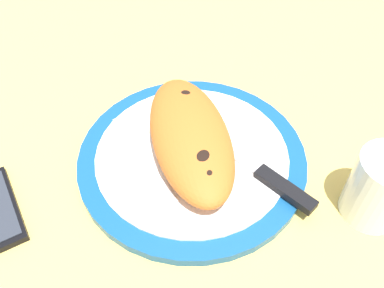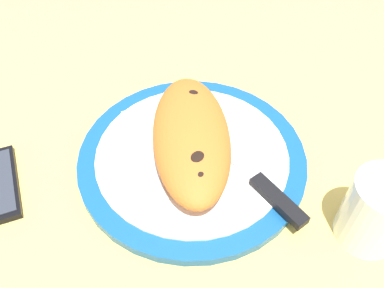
{
  "view_description": "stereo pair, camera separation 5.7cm",
  "coord_description": "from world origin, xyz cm",
  "views": [
    {
      "loc": [
        36.48,
        -10.81,
        46.72
      ],
      "look_at": [
        0.0,
        0.0,
        3.76
      ],
      "focal_mm": 38.64,
      "sensor_mm": 36.0,
      "label": 1
    },
    {
      "loc": [
        37.69,
        -5.21,
        46.72
      ],
      "look_at": [
        0.0,
        0.0,
        3.76
      ],
      "focal_mm": 38.64,
      "sensor_mm": 36.0,
      "label": 2
    }
  ],
  "objects": [
    {
      "name": "fork",
      "position": [
        0.67,
        -6.84,
        1.96
      ],
      "size": [
        17.78,
        5.78,
        0.4
      ],
      "color": "silver",
      "rests_on": "plate"
    },
    {
      "name": "plate",
      "position": [
        0.0,
        0.0,
        0.84
      ],
      "size": [
        32.69,
        32.69,
        1.76
      ],
      "color": "navy",
      "rests_on": "ground_plane"
    },
    {
      "name": "water_glass",
      "position": [
        14.55,
        20.05,
        4.2
      ],
      "size": [
        7.83,
        7.83,
        9.77
      ],
      "color": "silver",
      "rests_on": "ground_plane"
    },
    {
      "name": "knife",
      "position": [
        7.22,
        8.39,
        2.25
      ],
      "size": [
        19.8,
        12.04,
        1.2
      ],
      "color": "silver",
      "rests_on": "plate"
    },
    {
      "name": "calzone",
      "position": [
        -0.77,
        -0.04,
        4.49
      ],
      "size": [
        24.92,
        12.19,
        5.41
      ],
      "color": "#C16023",
      "rests_on": "plate"
    },
    {
      "name": "ground_plane",
      "position": [
        0.0,
        0.0,
        -1.5
      ],
      "size": [
        150.0,
        150.0,
        3.0
      ],
      "primitive_type": "cube",
      "color": "#DBB756"
    }
  ]
}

